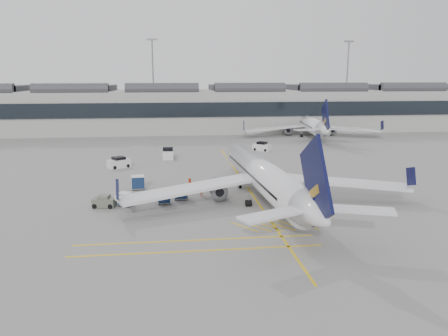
{
  "coord_description": "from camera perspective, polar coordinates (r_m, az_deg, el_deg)",
  "views": [
    {
      "loc": [
        0.03,
        -47.64,
        14.66
      ],
      "look_at": [
        6.11,
        2.65,
        4.0
      ],
      "focal_mm": 35.0,
      "sensor_mm": 36.0,
      "label": 1
    }
  ],
  "objects": [
    {
      "name": "baggage_cart_d",
      "position": [
        58.68,
        -11.17,
        -1.82
      ],
      "size": [
        1.9,
        1.63,
        1.85
      ],
      "rotation": [
        0.0,
        0.0,
        0.11
      ],
      "color": "gray",
      "rests_on": "ground"
    },
    {
      "name": "ramp_agent_a",
      "position": [
        54.59,
        -2.95,
        -2.8
      ],
      "size": [
        0.73,
        0.7,
        1.68
      ],
      "primitive_type": "imported",
      "rotation": [
        0.0,
        0.0,
        0.68
      ],
      "color": "#E2460B",
      "rests_on": "ground"
    },
    {
      "name": "baggage_cart_a",
      "position": [
        51.71,
        -7.84,
        -3.72
      ],
      "size": [
        1.61,
        1.37,
        1.58
      ],
      "rotation": [
        0.0,
        0.0,
        0.09
      ],
      "color": "gray",
      "rests_on": "ground"
    },
    {
      "name": "baggage_cart_b",
      "position": [
        53.23,
        -5.6,
        -3.18
      ],
      "size": [
        1.77,
        1.55,
        1.64
      ],
      "rotation": [
        0.0,
        0.0,
        -0.19
      ],
      "color": "gray",
      "rests_on": "ground"
    },
    {
      "name": "service_van_right",
      "position": [
        88.11,
        4.97,
        2.79
      ],
      "size": [
        3.8,
        3.48,
        1.78
      ],
      "rotation": [
        0.0,
        0.0,
        -0.65
      ],
      "color": "silver",
      "rests_on": "ground"
    },
    {
      "name": "light_masts",
      "position": [
        133.65,
        -7.79,
        11.71
      ],
      "size": [
        113.0,
        0.6,
        25.45
      ],
      "color": "slate",
      "rests_on": "ground"
    },
    {
      "name": "ramp_agent_b",
      "position": [
        57.49,
        -4.53,
        -2.11
      ],
      "size": [
        0.81,
        0.65,
        1.59
      ],
      "primitive_type": "imported",
      "rotation": [
        0.0,
        0.0,
        3.08
      ],
      "color": "#F4410C",
      "rests_on": "ground"
    },
    {
      "name": "airliner_far",
      "position": [
        111.08,
        11.21,
        5.61
      ],
      "size": [
        34.27,
        37.63,
        10.02
      ],
      "rotation": [
        0.0,
        0.0,
        -0.11
      ],
      "color": "silver",
      "rests_on": "ground"
    },
    {
      "name": "belt_loader",
      "position": [
        59.42,
        2.89,
        -1.87
      ],
      "size": [
        4.74,
        2.77,
        1.88
      ],
      "rotation": [
        0.0,
        0.0,
        0.35
      ],
      "color": "beige",
      "rests_on": "ground"
    },
    {
      "name": "terminal",
      "position": [
        119.86,
        -6.96,
        7.72
      ],
      "size": [
        200.0,
        20.45,
        12.4
      ],
      "color": "#9E9E99",
      "rests_on": "ground"
    },
    {
      "name": "ground",
      "position": [
        49.84,
        -6.66,
        -5.3
      ],
      "size": [
        220.0,
        220.0,
        0.0
      ],
      "primitive_type": "plane",
      "color": "gray",
      "rests_on": "ground"
    },
    {
      "name": "pushback_tug",
      "position": [
        51.81,
        -15.37,
        -4.27
      ],
      "size": [
        2.73,
        1.94,
        1.4
      ],
      "rotation": [
        0.0,
        0.0,
        -0.17
      ],
      "color": "#5A5D4E",
      "rests_on": "ground"
    },
    {
      "name": "service_van_left",
      "position": [
        73.28,
        -13.56,
        0.66
      ],
      "size": [
        3.94,
        3.45,
        1.82
      ],
      "rotation": [
        0.0,
        0.0,
        0.59
      ],
      "color": "silver",
      "rests_on": "ground"
    },
    {
      "name": "baggage_cart_c",
      "position": [
        51.59,
        -12.74,
        -3.95
      ],
      "size": [
        1.85,
        1.71,
        1.58
      ],
      "rotation": [
        0.0,
        0.0,
        -0.38
      ],
      "color": "gray",
      "rests_on": "ground"
    },
    {
      "name": "service_van_mid",
      "position": [
        79.97,
        -7.32,
        1.86
      ],
      "size": [
        1.93,
        3.81,
        1.95
      ],
      "rotation": [
        0.0,
        0.0,
        1.57
      ],
      "color": "silver",
      "rests_on": "ground"
    },
    {
      "name": "apron_markings",
      "position": [
        60.3,
        2.83,
        -2.19
      ],
      "size": [
        0.25,
        60.0,
        0.01
      ],
      "primitive_type": "cube",
      "color": "gold",
      "rests_on": "ground"
    },
    {
      "name": "airliner_main",
      "position": [
        51.95,
        5.38,
        -1.18
      ],
      "size": [
        34.72,
        38.02,
        10.1
      ],
      "rotation": [
        0.0,
        0.0,
        0.06
      ],
      "color": "silver",
      "rests_on": "ground"
    },
    {
      "name": "safety_cone_nose",
      "position": [
        68.03,
        2.06,
        -0.34
      ],
      "size": [
        0.38,
        0.38,
        0.53
      ],
      "primitive_type": "cone",
      "color": "#F24C0A",
      "rests_on": "ground"
    },
    {
      "name": "safety_cone_engine",
      "position": [
        54.92,
        9.3,
        -3.46
      ],
      "size": [
        0.4,
        0.4,
        0.56
      ],
      "primitive_type": "cone",
      "color": "#F24C0A",
      "rests_on": "ground"
    }
  ]
}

